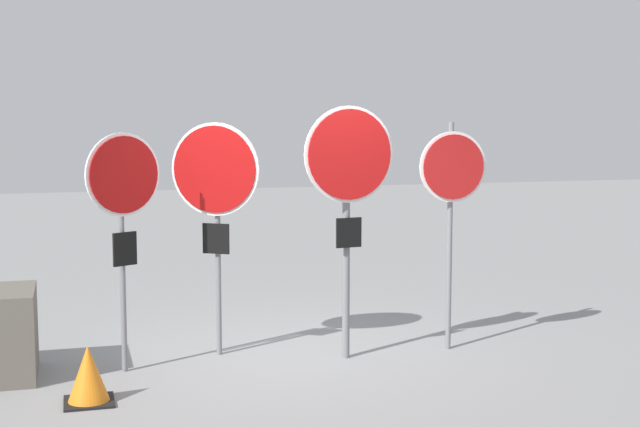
% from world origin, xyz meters
% --- Properties ---
extents(ground_plane, '(40.00, 40.00, 0.00)m').
position_xyz_m(ground_plane, '(0.00, 0.00, 0.00)').
color(ground_plane, gray).
extents(stop_sign_0, '(0.69, 0.38, 2.22)m').
position_xyz_m(stop_sign_0, '(-1.51, -0.10, 1.67)').
color(stop_sign_0, slate).
rests_on(stop_sign_0, ground).
extents(stop_sign_1, '(0.78, 0.50, 2.30)m').
position_xyz_m(stop_sign_1, '(-0.61, 0.25, 1.72)').
color(stop_sign_1, slate).
rests_on(stop_sign_1, ground).
extents(stop_sign_2, '(0.92, 0.18, 2.46)m').
position_xyz_m(stop_sign_2, '(0.60, -0.22, 1.78)').
color(stop_sign_2, slate).
rests_on(stop_sign_2, ground).
extents(stop_sign_3, '(0.70, 0.11, 2.30)m').
position_xyz_m(stop_sign_3, '(1.70, -0.18, 1.69)').
color(stop_sign_3, slate).
rests_on(stop_sign_3, ground).
extents(traffic_cone_0, '(0.41, 0.41, 0.49)m').
position_xyz_m(traffic_cone_0, '(-1.87, -0.91, 0.24)').
color(traffic_cone_0, black).
rests_on(traffic_cone_0, ground).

